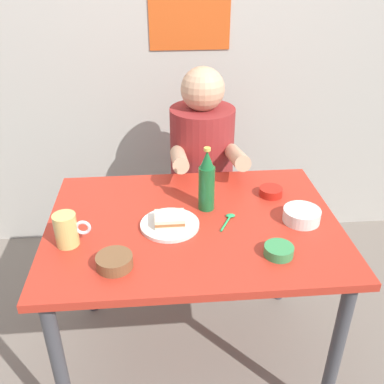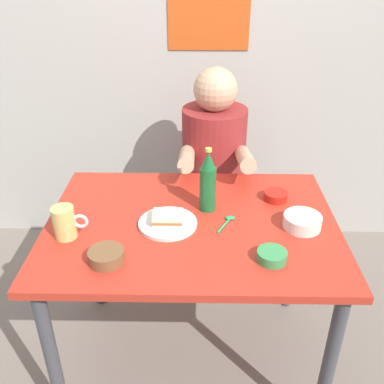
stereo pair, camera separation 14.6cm
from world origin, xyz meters
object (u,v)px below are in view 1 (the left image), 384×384
(dining_table, at_px, (193,241))
(sandwich, at_px, (170,219))
(stool, at_px, (201,217))
(dip_bowl_green, at_px, (279,250))
(beer_bottle, at_px, (207,182))
(person_seated, at_px, (202,148))
(plate_orange, at_px, (170,225))
(beer_mug, at_px, (67,230))

(dining_table, relative_size, sandwich, 10.00)
(stool, distance_m, sandwich, 0.80)
(dip_bowl_green, bearing_deg, beer_bottle, 123.20)
(dining_table, height_order, sandwich, sandwich)
(person_seated, distance_m, plate_orange, 0.67)
(sandwich, xyz_separation_m, beer_mug, (-0.36, -0.08, 0.03))
(plate_orange, bearing_deg, dining_table, 15.95)
(person_seated, relative_size, dip_bowl_green, 7.19)
(stool, distance_m, plate_orange, 0.79)
(stool, distance_m, dip_bowl_green, 0.97)
(person_seated, distance_m, beer_mug, 0.91)
(beer_bottle, bearing_deg, dip_bowl_green, -56.80)
(sandwich, distance_m, beer_bottle, 0.21)
(beer_mug, xyz_separation_m, dip_bowl_green, (0.72, -0.12, -0.04))
(sandwich, height_order, beer_bottle, beer_bottle)
(person_seated, relative_size, beer_mug, 5.71)
(stool, xyz_separation_m, plate_orange, (-0.19, -0.66, 0.40))
(beer_mug, bearing_deg, stool, 53.40)
(stool, height_order, beer_mug, beer_mug)
(plate_orange, bearing_deg, person_seated, 73.60)
(dining_table, distance_m, sandwich, 0.16)
(dining_table, bearing_deg, plate_orange, -164.05)
(dining_table, distance_m, plate_orange, 0.14)
(stool, xyz_separation_m, beer_bottle, (-0.04, -0.54, 0.51))
(dining_table, xyz_separation_m, beer_bottle, (0.06, 0.09, 0.21))
(dining_table, xyz_separation_m, plate_orange, (-0.09, -0.03, 0.10))
(beer_mug, bearing_deg, plate_orange, 12.65)
(beer_bottle, bearing_deg, stool, 85.76)
(stool, distance_m, beer_mug, 1.02)
(dining_table, height_order, stool, dining_table)
(person_seated, height_order, sandwich, person_seated)
(dining_table, relative_size, stool, 2.44)
(dining_table, height_order, beer_mug, beer_mug)
(beer_bottle, xyz_separation_m, dip_bowl_green, (0.21, -0.32, -0.10))
(plate_orange, xyz_separation_m, sandwich, (0.00, -0.00, 0.02))
(person_seated, xyz_separation_m, dip_bowl_green, (0.17, -0.85, -0.01))
(stool, bearing_deg, person_seated, -90.00)
(plate_orange, bearing_deg, sandwich, -90.00)
(stool, bearing_deg, plate_orange, -106.13)
(stool, xyz_separation_m, sandwich, (-0.19, -0.66, 0.42))
(stool, relative_size, plate_orange, 2.05)
(person_seated, xyz_separation_m, beer_bottle, (-0.04, -0.53, 0.09))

